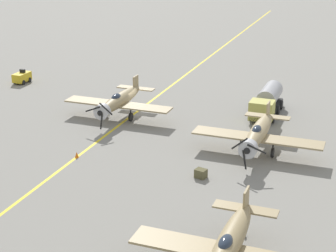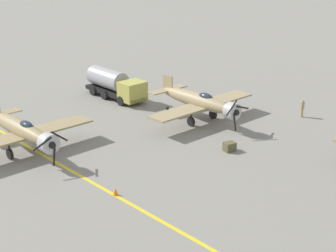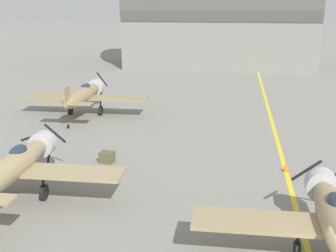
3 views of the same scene
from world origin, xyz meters
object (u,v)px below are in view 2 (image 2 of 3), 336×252
at_px(airplane_mid_center, 23,130).
at_px(ground_crew_walking, 302,107).
at_px(airplane_mid_left, 200,101).
at_px(fuel_tanker, 115,85).
at_px(traffic_cone, 116,192).
at_px(supply_crate_by_tanker, 229,147).

relative_size(airplane_mid_center, ground_crew_walking, 6.77).
bearing_deg(airplane_mid_left, fuel_tanker, -100.62).
bearing_deg(ground_crew_walking, traffic_cone, 2.11).
bearing_deg(fuel_tanker, airplane_mid_left, 96.85).
xyz_separation_m(fuel_tanker, ground_crew_walking, (-9.67, 17.21, -0.54)).
height_order(airplane_mid_left, supply_crate_by_tanker, airplane_mid_left).
xyz_separation_m(supply_crate_by_tanker, traffic_cone, (11.89, -0.07, -0.11)).
height_order(airplane_mid_left, airplane_mid_center, same).
bearing_deg(fuel_tanker, supply_crate_by_tanker, 83.77).
height_order(airplane_mid_center, fuel_tanker, airplane_mid_center).
bearing_deg(traffic_cone, airplane_mid_center, -85.26).
bearing_deg(supply_crate_by_tanker, traffic_cone, -0.35).
relative_size(airplane_mid_center, fuel_tanker, 1.50).
bearing_deg(airplane_mid_left, supply_crate_by_tanker, 46.28).
bearing_deg(airplane_mid_left, traffic_cone, 6.31).
relative_size(fuel_tanker, traffic_cone, 14.55).
bearing_deg(traffic_cone, airplane_mid_left, -156.22).
relative_size(airplane_mid_left, fuel_tanker, 1.50).
bearing_deg(traffic_cone, fuel_tanker, -127.51).
bearing_deg(traffic_cone, supply_crate_by_tanker, 179.65).
relative_size(ground_crew_walking, traffic_cone, 3.22).
height_order(airplane_mid_left, fuel_tanker, airplane_mid_left).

